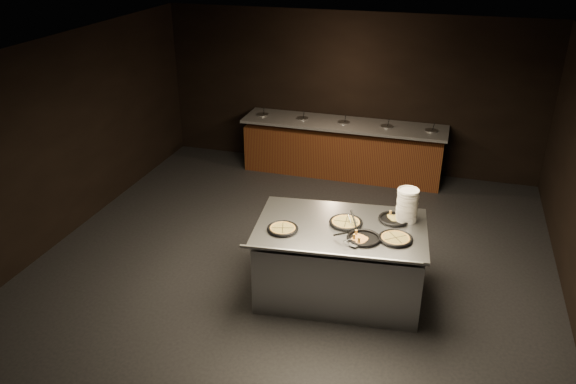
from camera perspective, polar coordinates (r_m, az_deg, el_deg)
name	(u,v)px	position (r m, az deg, el deg)	size (l,w,h in m)	color
room	(286,179)	(6.88, -0.16, 1.37)	(7.02, 8.02, 2.92)	black
salad_bar	(342,152)	(10.46, 5.52, 4.06)	(3.70, 0.83, 1.18)	#563314
serving_counter	(339,262)	(7.07, 5.25, -7.12)	(2.17, 1.52, 0.98)	#AAADB1
plate_stack	(407,205)	(6.96, 12.02, -1.32)	(0.26, 0.26, 0.41)	silver
pan_veggie_whole	(283,229)	(6.68, -0.55, -3.73)	(0.37, 0.37, 0.04)	black
pan_cheese_whole	(346,222)	(6.85, 5.90, -3.08)	(0.41, 0.41, 0.04)	black
pan_cheese_slices_a	(394,219)	(7.01, 10.72, -2.70)	(0.39, 0.39, 0.04)	black
pan_cheese_slices_b	(364,238)	(6.55, 7.70, -4.65)	(0.40, 0.40, 0.04)	black
pan_veggie_slices	(396,238)	(6.60, 10.88, -4.64)	(0.40, 0.40, 0.04)	black
server_left	(352,219)	(6.81, 6.48, -2.71)	(0.26, 0.31, 0.18)	#AAADB1
server_right	(345,237)	(6.43, 5.77, -4.58)	(0.32, 0.17, 0.16)	#AAADB1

